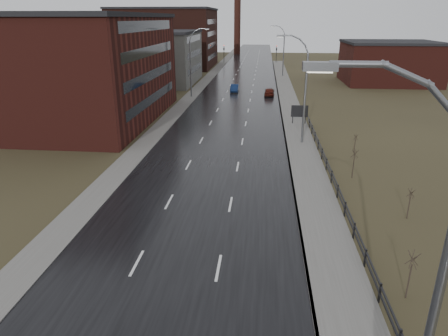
% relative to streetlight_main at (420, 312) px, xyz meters
% --- Properties ---
extents(road, '(14.00, 300.00, 0.06)m').
position_rel_streetlight_main_xyz_m(road, '(-8.47, 58.00, -6.03)').
color(road, black).
rests_on(road, ground).
extents(sidewalk_right, '(3.20, 180.00, 0.18)m').
position_rel_streetlight_main_xyz_m(sidewalk_right, '(0.13, 33.00, -5.97)').
color(sidewalk_right, '#595651').
rests_on(sidewalk_right, ground).
extents(curb_right, '(0.16, 180.00, 0.18)m').
position_rel_streetlight_main_xyz_m(curb_right, '(-1.39, 33.00, -5.97)').
color(curb_right, slate).
rests_on(curb_right, ground).
extents(sidewalk_left, '(2.40, 260.00, 0.12)m').
position_rel_streetlight_main_xyz_m(sidewalk_left, '(-16.67, 58.00, -6.00)').
color(sidewalk_left, '#595651').
rests_on(sidewalk_left, ground).
extents(warehouse_near, '(22.44, 28.56, 13.50)m').
position_rel_streetlight_main_xyz_m(warehouse_near, '(-29.46, 43.00, 0.70)').
color(warehouse_near, '#471914').
rests_on(warehouse_near, ground).
extents(warehouse_mid, '(16.32, 20.40, 10.50)m').
position_rel_streetlight_main_xyz_m(warehouse_mid, '(-26.46, 76.00, -0.80)').
color(warehouse_mid, slate).
rests_on(warehouse_mid, ground).
extents(warehouse_far, '(26.52, 24.48, 15.50)m').
position_rel_streetlight_main_xyz_m(warehouse_far, '(-31.47, 106.00, 1.70)').
color(warehouse_far, '#331611').
rests_on(warehouse_far, ground).
extents(building_right, '(18.36, 16.32, 8.50)m').
position_rel_streetlight_main_xyz_m(building_right, '(21.83, 80.00, -1.80)').
color(building_right, '#471914').
rests_on(building_right, ground).
extents(smokestack, '(2.70, 2.70, 30.70)m').
position_rel_streetlight_main_xyz_m(smokestack, '(-14.47, 148.00, 9.44)').
color(smokestack, '#331611').
rests_on(smokestack, ground).
extents(streetlight_main, '(3.91, 0.29, 12.11)m').
position_rel_streetlight_main_xyz_m(streetlight_main, '(0.00, 0.00, 0.00)').
color(streetlight_main, slate).
rests_on(streetlight_main, ground).
extents(streetlight_right_mid, '(3.36, 0.28, 11.35)m').
position_rel_streetlight_main_xyz_m(streetlight_right_mid, '(0.03, 34.00, -0.22)').
color(streetlight_right_mid, slate).
rests_on(streetlight_right_mid, ground).
extents(streetlight_left, '(3.36, 0.28, 11.35)m').
position_rel_streetlight_main_xyz_m(streetlight_left, '(-16.17, 60.00, -0.22)').
color(streetlight_left, slate).
rests_on(streetlight_left, ground).
extents(streetlight_right_far, '(3.36, 0.28, 11.35)m').
position_rel_streetlight_main_xyz_m(streetlight_right_far, '(0.03, 88.00, -0.22)').
color(streetlight_right_far, slate).
rests_on(streetlight_right_far, ground).
extents(guardrail, '(0.10, 53.05, 1.10)m').
position_rel_streetlight_main_xyz_m(guardrail, '(1.83, 16.32, -5.35)').
color(guardrail, black).
rests_on(guardrail, ground).
extents(shrub_c, '(0.61, 0.65, 2.60)m').
position_rel_streetlight_main_xyz_m(shrub_c, '(3.25, 8.48, -4.68)').
color(shrub_c, '#382D23').
rests_on(shrub_c, ground).
extents(shrub_d, '(0.53, 0.55, 2.21)m').
position_rel_streetlight_main_xyz_m(shrub_d, '(6.04, 17.09, -4.88)').
color(shrub_d, '#382D23').
rests_on(shrub_d, ground).
extents(shrub_e, '(0.60, 0.64, 2.56)m').
position_rel_streetlight_main_xyz_m(shrub_e, '(3.79, 24.32, -4.70)').
color(shrub_e, '#382D23').
rests_on(shrub_e, ground).
extents(shrub_f, '(0.48, 0.50, 1.99)m').
position_rel_streetlight_main_xyz_m(shrub_f, '(5.35, 31.24, -5.01)').
color(shrub_f, '#382D23').
rests_on(shrub_f, ground).
extents(billboard, '(2.13, 0.17, 2.55)m').
position_rel_streetlight_main_xyz_m(billboard, '(0.63, 42.29, -4.34)').
color(billboard, black).
rests_on(billboard, ground).
extents(traffic_light_left, '(0.58, 2.73, 5.30)m').
position_rel_streetlight_main_xyz_m(traffic_light_left, '(-16.47, 118.00, -1.46)').
color(traffic_light_left, black).
rests_on(traffic_light_left, ground).
extents(traffic_light_right, '(0.58, 2.73, 5.30)m').
position_rel_streetlight_main_xyz_m(traffic_light_right, '(-0.47, 118.00, -1.46)').
color(traffic_light_right, black).
rests_on(traffic_light_right, ground).
extents(car_near, '(1.49, 4.15, 1.36)m').
position_rel_streetlight_main_xyz_m(car_near, '(-9.37, 65.78, -5.38)').
color(car_near, '#0C1B3D').
rests_on(car_near, ground).
extents(car_far, '(1.86, 4.26, 1.43)m').
position_rel_streetlight_main_xyz_m(car_far, '(-2.97, 62.45, -5.35)').
color(car_far, '#42110B').
rests_on(car_far, ground).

